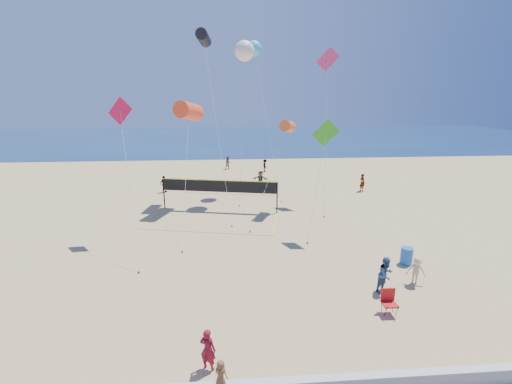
{
  "coord_description": "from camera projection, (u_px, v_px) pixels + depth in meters",
  "views": [
    {
      "loc": [
        -1.2,
        -11.38,
        9.06
      ],
      "look_at": [
        -0.19,
        2.0,
        5.19
      ],
      "focal_mm": 24.0,
      "sensor_mm": 36.0,
      "label": 1
    }
  ],
  "objects": [
    {
      "name": "bystander_a",
      "position": [
        386.0,
        275.0,
        16.05
      ],
      "size": [
        1.06,
        0.99,
        1.75
      ],
      "primitive_type": "imported",
      "rotation": [
        0.0,
        0.0,
        0.49
      ],
      "color": "#2F4A77",
      "rests_on": "ground"
    },
    {
      "name": "far_person_3",
      "position": [
        228.0,
        163.0,
        42.35
      ],
      "size": [
        0.91,
        0.79,
        1.58
      ],
      "primitive_type": "imported",
      "rotation": [
        0.0,
        0.0,
        0.29
      ],
      "color": "gray",
      "rests_on": "ground"
    },
    {
      "name": "bystander_b",
      "position": [
        416.0,
        271.0,
        16.75
      ],
      "size": [
        1.05,
        0.81,
        1.43
      ],
      "primitive_type": "imported",
      "rotation": [
        0.0,
        0.0,
        -0.35
      ],
      "color": "#D2B28C",
      "rests_on": "ground"
    },
    {
      "name": "woman",
      "position": [
        208.0,
        350.0,
        11.48
      ],
      "size": [
        0.67,
        0.57,
        1.57
      ],
      "primitive_type": "imported",
      "rotation": [
        0.0,
        0.0,
        2.75
      ],
      "color": "maroon",
      "rests_on": "ground"
    },
    {
      "name": "kite_6",
      "position": [
        245.0,
        51.0,
        27.95
      ],
      "size": [
        2.1,
        4.02,
        13.24
      ],
      "rotation": [
        0.0,
        0.0,
        0.35
      ],
      "color": "white",
      "rests_on": "ground"
    },
    {
      "name": "far_person_4",
      "position": [
        265.0,
        166.0,
        41.08
      ],
      "size": [
        0.73,
        1.05,
        1.5
      ],
      "primitive_type": "imported",
      "rotation": [
        0.0,
        0.0,
        1.76
      ],
      "color": "gray",
      "rests_on": "ground"
    },
    {
      "name": "far_person_2",
      "position": [
        362.0,
        183.0,
        32.81
      ],
      "size": [
        0.59,
        0.72,
        1.7
      ],
      "primitive_type": "imported",
      "rotation": [
        0.0,
        0.0,
        1.92
      ],
      "color": "gray",
      "rests_on": "ground"
    },
    {
      "name": "trash_barrel",
      "position": [
        406.0,
        256.0,
        18.81
      ],
      "size": [
        0.81,
        0.81,
        0.95
      ],
      "primitive_type": "cylinder",
      "rotation": [
        0.0,
        0.0,
        0.35
      ],
      "color": "blue",
      "rests_on": "ground"
    },
    {
      "name": "kite_0",
      "position": [
        189.0,
        111.0,
        26.73
      ],
      "size": [
        2.19,
        10.79,
        8.6
      ],
      "rotation": [
        0.0,
        0.0,
        -0.31
      ],
      "color": "#F84522",
      "rests_on": "ground"
    },
    {
      "name": "ocean",
      "position": [
        236.0,
        138.0,
        72.9
      ],
      "size": [
        140.0,
        50.0,
        0.03
      ],
      "primitive_type": "cube",
      "color": "navy",
      "rests_on": "ground"
    },
    {
      "name": "kite_5",
      "position": [
        328.0,
        66.0,
        27.9
      ],
      "size": [
        2.01,
        5.85,
        12.73
      ],
      "rotation": [
        0.0,
        0.0,
        -0.28
      ],
      "color": "#BF2E6B",
      "rests_on": "ground"
    },
    {
      "name": "toddler",
      "position": [
        221.0,
        374.0,
        10.16
      ],
      "size": [
        0.53,
        0.48,
        0.9
      ],
      "primitive_type": "imported",
      "rotation": [
        0.0,
        0.0,
        2.59
      ],
      "color": "brown",
      "rests_on": "seawall"
    },
    {
      "name": "far_person_0",
      "position": [
        164.0,
        184.0,
        32.43
      ],
      "size": [
        0.92,
        0.95,
        1.6
      ],
      "primitive_type": "imported",
      "rotation": [
        0.0,
        0.0,
        0.83
      ],
      "color": "gray",
      "rests_on": "ground"
    },
    {
      "name": "volleyball_net",
      "position": [
        219.0,
        190.0,
        27.12
      ],
      "size": [
        11.12,
        11.0,
        2.52
      ],
      "rotation": [
        0.0,
        0.0,
        -0.2
      ],
      "color": "black",
      "rests_on": "ground"
    },
    {
      "name": "ground",
      "position": [
        265.0,
        332.0,
        13.5
      ],
      "size": [
        120.0,
        120.0,
        0.0
      ],
      "primitive_type": "plane",
      "color": "tan",
      "rests_on": "ground"
    },
    {
      "name": "kite_2",
      "position": [
        288.0,
        127.0,
        26.19
      ],
      "size": [
        4.07,
        5.96,
        7.2
      ],
      "rotation": [
        0.0,
        0.0,
        -0.41
      ],
      "color": "#E15924",
      "rests_on": "ground"
    },
    {
      "name": "kite_7",
      "position": [
        254.0,
        49.0,
        30.36
      ],
      "size": [
        2.91,
        5.4,
        13.6
      ],
      "rotation": [
        0.0,
        0.0,
        0.17
      ],
      "color": "#33BFDC",
      "rests_on": "ground"
    },
    {
      "name": "kite_1",
      "position": [
        204.0,
        38.0,
        28.07
      ],
      "size": [
        2.65,
        9.38,
        14.1
      ],
      "rotation": [
        0.0,
        0.0,
        -0.1
      ],
      "color": "black",
      "rests_on": "ground"
    },
    {
      "name": "kite_3",
      "position": [
        121.0,
        118.0,
        20.68
      ],
      "size": [
        2.59,
        5.84,
        8.91
      ],
      "rotation": [
        0.0,
        0.0,
        -0.17
      ],
      "color": "#BE0E40",
      "rests_on": "ground"
    },
    {
      "name": "camp_chair",
      "position": [
        389.0,
        300.0,
        14.52
      ],
      "size": [
        0.61,
        0.75,
        1.22
      ],
      "rotation": [
        0.0,
        0.0,
        -0.03
      ],
      "color": "#B11416",
      "rests_on": "ground"
    },
    {
      "name": "kite_4",
      "position": [
        325.0,
        137.0,
        21.26
      ],
      "size": [
        2.03,
        2.2,
        7.59
      ],
      "rotation": [
        0.0,
        0.0,
        -0.42
      ],
      "color": "green",
      "rests_on": "ground"
    },
    {
      "name": "far_person_1",
      "position": [
        260.0,
        179.0,
        34.09
      ],
      "size": [
        1.64,
        0.93,
        1.68
      ],
      "primitive_type": "imported",
      "rotation": [
        0.0,
        0.0,
        -0.3
      ],
      "color": "gray",
      "rests_on": "ground"
    }
  ]
}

